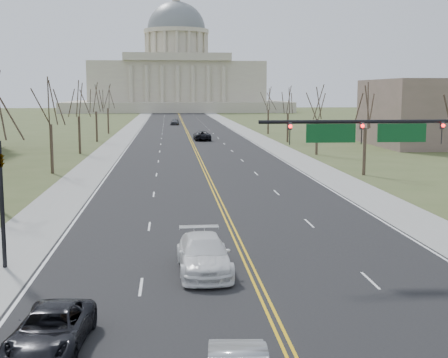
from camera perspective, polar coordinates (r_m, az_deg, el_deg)
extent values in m
cube|color=black|center=(126.10, -3.38, 4.28)|extent=(20.00, 380.00, 0.01)
cube|color=black|center=(23.58, 4.49, -12.45)|extent=(120.00, 14.00, 0.01)
cube|color=gray|center=(126.31, -8.85, 4.21)|extent=(4.00, 380.00, 0.03)
cube|color=gray|center=(127.02, 2.05, 4.32)|extent=(4.00, 380.00, 0.03)
cube|color=gold|center=(126.10, -3.38, 4.28)|extent=(0.42, 380.00, 0.01)
cube|color=silver|center=(126.18, -7.85, 4.22)|extent=(0.15, 380.00, 0.01)
cube|color=silver|center=(126.77, 1.06, 4.32)|extent=(0.15, 380.00, 0.01)
cube|color=beige|center=(265.87, -4.31, 6.67)|extent=(90.00, 60.00, 4.00)
cube|color=beige|center=(265.82, -4.33, 8.83)|extent=(70.00, 40.00, 16.00)
cube|color=beige|center=(245.66, -4.28, 11.11)|extent=(42.00, 3.00, 3.00)
cylinder|color=beige|center=(266.39, -4.36, 11.84)|extent=(24.00, 24.00, 12.00)
cylinder|color=beige|center=(266.93, -4.38, 13.30)|extent=(27.00, 27.00, 1.60)
ellipsoid|color=slate|center=(267.00, -4.38, 13.47)|extent=(24.00, 24.00, 22.80)
cylinder|color=black|center=(31.05, 14.25, 5.12)|extent=(12.00, 0.18, 0.18)
imported|color=black|center=(32.19, 19.27, 4.03)|extent=(0.35, 0.40, 1.10)
sphere|color=#FF0C0C|center=(32.03, 19.41, 4.63)|extent=(0.18, 0.18, 0.18)
imported|color=black|center=(30.76, 12.45, 4.12)|extent=(0.35, 0.40, 1.10)
sphere|color=#FF0C0C|center=(30.60, 12.56, 4.76)|extent=(0.18, 0.18, 0.18)
imported|color=black|center=(29.90, 6.02, 4.16)|extent=(0.35, 0.40, 1.10)
sphere|color=#FF0C0C|center=(29.73, 6.09, 4.81)|extent=(0.18, 0.18, 0.18)
cube|color=#0C4C1E|center=(31.42, 15.94, 4.08)|extent=(2.40, 0.12, 0.90)
cube|color=#0C4C1E|center=(30.34, 9.74, 4.15)|extent=(2.40, 0.12, 0.90)
cylinder|color=black|center=(30.73, -19.63, -2.27)|extent=(0.20, 0.20, 6.00)
imported|color=black|center=(30.43, -19.83, 1.81)|extent=(0.32, 0.36, 0.99)
cylinder|color=#392A22|center=(63.07, 12.72, 2.46)|extent=(0.32, 0.32, 4.68)
cylinder|color=#392A22|center=(65.10, -15.48, 2.66)|extent=(0.32, 0.32, 4.95)
cylinder|color=#392A22|center=(82.27, 8.48, 3.83)|extent=(0.32, 0.32, 4.68)
cylinder|color=#392A22|center=(84.79, -13.07, 3.93)|extent=(0.32, 0.32, 4.95)
cylinder|color=#392A22|center=(101.78, 5.84, 4.67)|extent=(0.32, 0.32, 4.68)
cylinder|color=#392A22|center=(104.59, -11.57, 4.71)|extent=(0.32, 0.32, 4.95)
cylinder|color=#392A22|center=(121.45, 4.06, 5.23)|extent=(0.32, 0.32, 4.68)
cylinder|color=#392A22|center=(124.46, -10.54, 5.25)|extent=(0.32, 0.32, 4.95)
imported|color=black|center=(21.32, -15.54, -13.08)|extent=(2.56, 4.93, 1.33)
imported|color=white|center=(28.72, -1.87, -6.91)|extent=(2.50, 5.79, 1.66)
imported|color=black|center=(105.36, -2.02, 3.99)|extent=(2.89, 5.85, 1.60)
imported|color=#4E5055|center=(154.04, -4.51, 5.24)|extent=(2.40, 4.70, 1.53)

